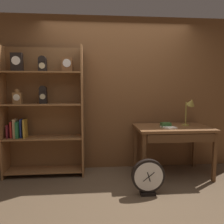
{
  "coord_description": "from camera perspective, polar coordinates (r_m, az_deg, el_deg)",
  "views": [
    {
      "loc": [
        -0.4,
        -2.4,
        1.4
      ],
      "look_at": [
        -0.13,
        0.79,
        1.04
      ],
      "focal_mm": 34.33,
      "sensor_mm": 36.0,
      "label": 1
    }
  ],
  "objects": [
    {
      "name": "open_repair_manual",
      "position": [
        3.4,
        14.85,
        -3.97
      ],
      "size": [
        0.22,
        0.26,
        0.02
      ],
      "primitive_type": "cube",
      "rotation": [
        0.0,
        0.0,
        0.3
      ],
      "color": "silver",
      "rests_on": "workbench"
    },
    {
      "name": "desk_lamp",
      "position": [
        3.66,
        20.08,
        1.49
      ],
      "size": [
        0.19,
        0.2,
        0.46
      ],
      "color": "olive",
      "rests_on": "workbench"
    },
    {
      "name": "workbench",
      "position": [
        3.55,
        15.94,
        -5.27
      ],
      "size": [
        1.17,
        0.74,
        0.79
      ],
      "color": "brown",
      "rests_on": "ground"
    },
    {
      "name": "back_wood_panel",
      "position": [
        3.73,
        1.31,
        4.79
      ],
      "size": [
        4.8,
        0.05,
        2.6
      ],
      "primitive_type": "cube",
      "color": "brown",
      "rests_on": "ground"
    },
    {
      "name": "bookshelf",
      "position": [
        3.59,
        -18.19,
        0.22
      ],
      "size": [
        1.25,
        0.34,
        2.05
      ],
      "color": "brown",
      "rests_on": "ground"
    },
    {
      "name": "ground_plane",
      "position": [
        2.81,
        4.36,
        -23.61
      ],
      "size": [
        10.0,
        10.0,
        0.0
      ],
      "primitive_type": "plane",
      "color": "brown"
    },
    {
      "name": "round_clock_large",
      "position": [
        2.97,
        9.59,
        -16.67
      ],
      "size": [
        0.44,
        0.11,
        0.48
      ],
      "color": "black",
      "rests_on": "ground"
    },
    {
      "name": "toolbox_small",
      "position": [
        3.46,
        14.1,
        -3.35
      ],
      "size": [
        0.15,
        0.11,
        0.07
      ],
      "primitive_type": "cube",
      "color": "#2D5123",
      "rests_on": "workbench"
    }
  ]
}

